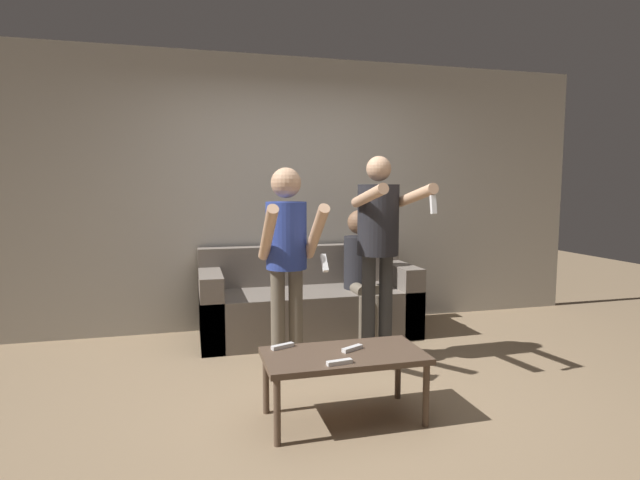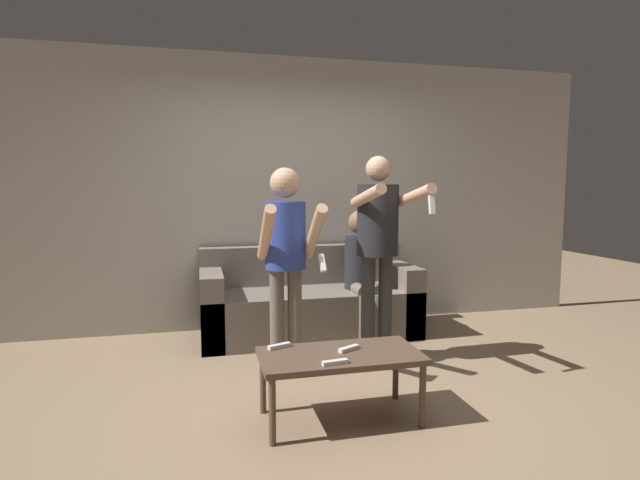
% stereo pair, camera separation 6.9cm
% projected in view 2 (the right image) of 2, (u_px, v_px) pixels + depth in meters
% --- Properties ---
extents(ground_plane, '(14.00, 14.00, 0.00)m').
position_uv_depth(ground_plane, '(349.00, 399.00, 3.35)').
color(ground_plane, '#937A5B').
extents(wall_back, '(6.40, 0.06, 2.70)m').
position_uv_depth(wall_back, '(294.00, 194.00, 5.07)').
color(wall_back, '#B7B2A8').
rests_on(wall_back, ground_plane).
extents(couch, '(2.03, 0.79, 0.83)m').
position_uv_depth(couch, '(309.00, 304.00, 4.78)').
color(couch, slate).
rests_on(couch, ground_plane).
extents(person_standing_left, '(0.43, 0.67, 1.56)m').
position_uv_depth(person_standing_left, '(286.00, 247.00, 3.78)').
color(person_standing_left, '#6B6051').
rests_on(person_standing_left, ground_plane).
extents(person_standing_right, '(0.45, 0.76, 1.66)m').
position_uv_depth(person_standing_right, '(378.00, 234.00, 3.94)').
color(person_standing_right, '#383838').
rests_on(person_standing_right, ground_plane).
extents(person_seated, '(0.29, 0.52, 1.20)m').
position_uv_depth(person_seated, '(362.00, 267.00, 4.71)').
color(person_seated, '#6B6051').
rests_on(person_seated, ground_plane).
extents(coffee_table, '(0.97, 0.49, 0.42)m').
position_uv_depth(coffee_table, '(340.00, 360.00, 3.01)').
color(coffee_table, brown).
rests_on(coffee_table, ground_plane).
extents(remote_near, '(0.15, 0.06, 0.02)m').
position_uv_depth(remote_near, '(335.00, 362.00, 2.81)').
color(remote_near, white).
rests_on(remote_near, coffee_table).
extents(remote_mid, '(0.15, 0.10, 0.02)m').
position_uv_depth(remote_mid, '(349.00, 349.00, 3.05)').
color(remote_mid, white).
rests_on(remote_mid, coffee_table).
extents(remote_far, '(0.15, 0.09, 0.02)m').
position_uv_depth(remote_far, '(279.00, 346.00, 3.10)').
color(remote_far, white).
rests_on(remote_far, coffee_table).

